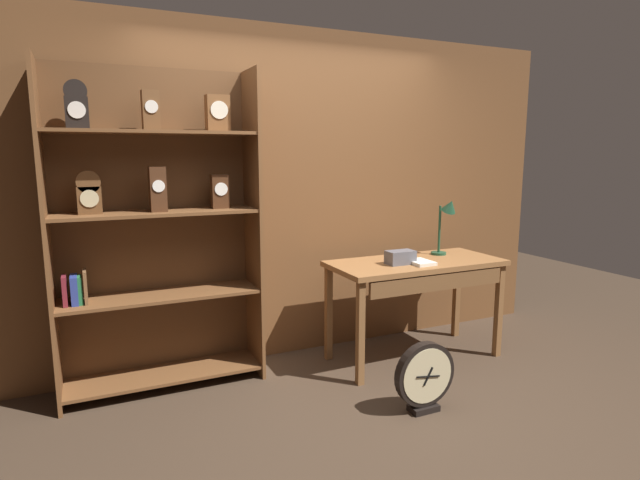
% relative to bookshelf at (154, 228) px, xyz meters
% --- Properties ---
extents(ground_plane, '(10.00, 10.00, 0.00)m').
position_rel_bookshelf_xyz_m(ground_plane, '(1.15, -1.15, -1.13)').
color(ground_plane, '#3D2D21').
extents(back_wood_panel, '(4.80, 0.05, 2.60)m').
position_rel_bookshelf_xyz_m(back_wood_panel, '(1.15, 0.21, 0.17)').
color(back_wood_panel, brown).
rests_on(back_wood_panel, ground).
extents(bookshelf, '(1.37, 0.39, 2.22)m').
position_rel_bookshelf_xyz_m(bookshelf, '(0.00, 0.00, 0.00)').
color(bookshelf, brown).
rests_on(bookshelf, ground).
extents(workbench, '(1.38, 0.62, 0.80)m').
position_rel_bookshelf_xyz_m(workbench, '(1.92, -0.37, -0.43)').
color(workbench, brown).
rests_on(workbench, ground).
extents(desk_lamp, '(0.19, 0.19, 0.48)m').
position_rel_bookshelf_xyz_m(desk_lamp, '(2.29, -0.25, -0.01)').
color(desk_lamp, '#1E472D').
rests_on(desk_lamp, workbench).
extents(toolbox_small, '(0.22, 0.13, 0.10)m').
position_rel_bookshelf_xyz_m(toolbox_small, '(1.74, -0.40, -0.28)').
color(toolbox_small, '#595960').
rests_on(toolbox_small, workbench).
extents(open_repair_manual, '(0.16, 0.22, 0.02)m').
position_rel_bookshelf_xyz_m(open_repair_manual, '(1.88, -0.46, -0.32)').
color(open_repair_manual, silver).
rests_on(open_repair_manual, workbench).
extents(round_clock_large, '(0.42, 0.11, 0.46)m').
position_rel_bookshelf_xyz_m(round_clock_large, '(1.47, -1.12, -0.90)').
color(round_clock_large, black).
rests_on(round_clock_large, ground).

